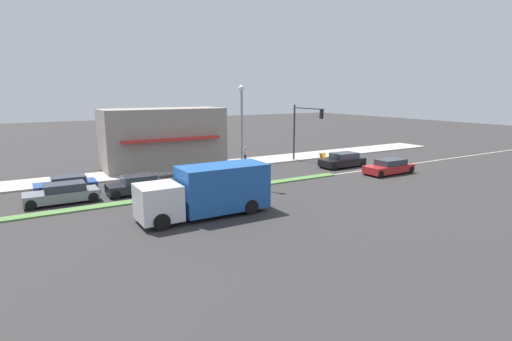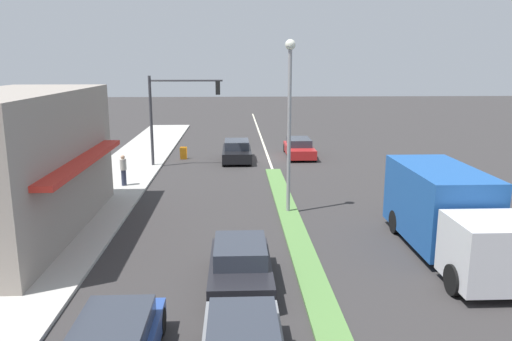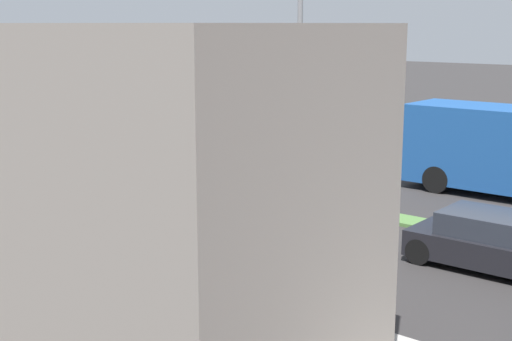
# 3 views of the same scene
# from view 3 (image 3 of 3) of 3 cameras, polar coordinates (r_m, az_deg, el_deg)

# --- Properties ---
(ground_plane) EXTENTS (160.00, 160.00, 0.00)m
(ground_plane) POSITION_cam_3_polar(r_m,az_deg,el_deg) (19.99, 15.58, -4.75)
(ground_plane) COLOR #333030
(lane_marking_center) EXTENTS (0.16, 60.00, 0.01)m
(lane_marking_center) POSITION_cam_3_polar(r_m,az_deg,el_deg) (31.56, -15.75, 1.19)
(lane_marking_center) COLOR beige
(lane_marking_center) RESTS_ON ground
(building_corner_store) EXTENTS (5.03, 10.95, 5.39)m
(building_corner_store) POSITION_cam_3_polar(r_m,az_deg,el_deg) (12.86, -15.55, -0.83)
(building_corner_store) COLOR gray
(building_corner_store) RESTS_ON sidewalk_right
(street_lamp) EXTENTS (0.44, 0.44, 7.37)m
(street_lamp) POSITION_cam_3_polar(r_m,az_deg,el_deg) (21.82, 3.53, 9.74)
(street_lamp) COLOR gray
(street_lamp) RESTS_ON median_strip
(hatchback_red) EXTENTS (1.82, 4.59, 1.27)m
(hatchback_red) POSITION_cam_3_polar(r_m,az_deg,el_deg) (33.18, -13.24, 2.88)
(hatchback_red) COLOR #AD1E1E
(hatchback_red) RESTS_ON ground
(suv_black) EXTENTS (1.91, 4.40, 1.36)m
(suv_black) POSITION_cam_3_polar(r_m,az_deg,el_deg) (29.66, -18.47, 1.65)
(suv_black) COLOR black
(suv_black) RESTS_ON ground
(sedan_dark) EXTENTS (1.83, 3.94, 1.29)m
(sedan_dark) POSITION_cam_3_polar(r_m,az_deg,el_deg) (17.16, 18.71, -5.52)
(sedan_dark) COLOR black
(sedan_dark) RESTS_ON ground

